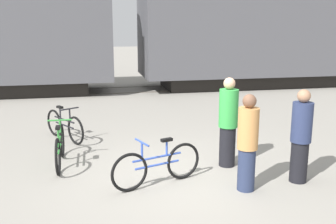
% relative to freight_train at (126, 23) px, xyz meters
% --- Properties ---
extents(ground_plane, '(80.00, 80.00, 0.00)m').
position_rel_freight_train_xyz_m(ground_plane, '(-0.00, -9.53, -2.66)').
color(ground_plane, gray).
extents(freight_train, '(24.97, 3.11, 5.13)m').
position_rel_freight_train_xyz_m(freight_train, '(0.00, 0.00, 0.00)').
color(freight_train, black).
rests_on(freight_train, ground_plane).
extents(rail_near, '(36.97, 0.07, 0.01)m').
position_rel_freight_train_xyz_m(rail_near, '(-0.00, -0.72, -2.66)').
color(rail_near, '#4C4238').
rests_on(rail_near, ground_plane).
extents(rail_far, '(36.97, 0.07, 0.01)m').
position_rel_freight_train_xyz_m(rail_far, '(-0.00, 0.72, -2.66)').
color(rail_far, '#4C4238').
rests_on(rail_far, ground_plane).
extents(bicycle_black, '(0.91, 1.41, 0.81)m').
position_rel_freight_train_xyz_m(bicycle_black, '(-2.17, -6.76, -2.32)').
color(bicycle_black, black).
rests_on(bicycle_black, ground_plane).
extents(bicycle_blue, '(1.61, 0.62, 0.81)m').
position_rel_freight_train_xyz_m(bicycle_blue, '(-0.51, -9.78, -2.31)').
color(bicycle_blue, black).
rests_on(bicycle_blue, ground_plane).
extents(bicycle_green, '(0.46, 1.68, 0.85)m').
position_rel_freight_train_xyz_m(bicycle_green, '(-2.17, -8.47, -2.30)').
color(bicycle_green, black).
rests_on(bicycle_green, ground_plane).
extents(person_in_tan, '(0.33, 0.33, 1.60)m').
position_rel_freight_train_xyz_m(person_in_tan, '(0.88, -10.26, -1.86)').
color(person_in_tan, '#283351').
rests_on(person_in_tan, ground_plane).
extents(person_in_green, '(0.36, 0.36, 1.71)m').
position_rel_freight_train_xyz_m(person_in_green, '(0.96, -9.13, -1.81)').
color(person_in_green, black).
rests_on(person_in_green, ground_plane).
extents(person_in_navy, '(0.35, 0.35, 1.62)m').
position_rel_freight_train_xyz_m(person_in_navy, '(1.90, -10.12, -1.86)').
color(person_in_navy, black).
rests_on(person_in_navy, ground_plane).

